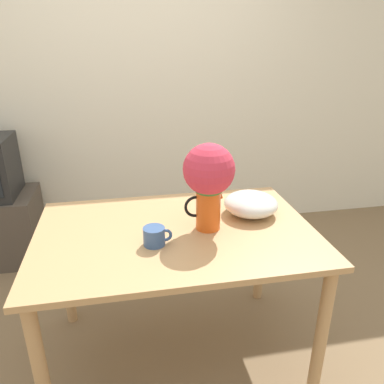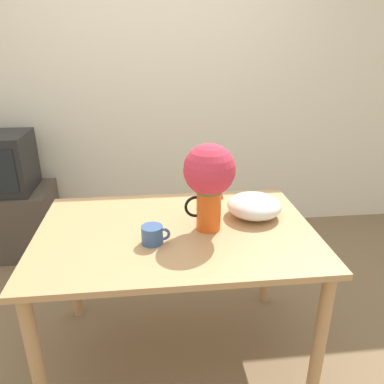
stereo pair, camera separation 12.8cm
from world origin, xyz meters
TOP-DOWN VIEW (x-y plane):
  - ground_plane at (0.00, 0.00)m, footprint 12.00×12.00m
  - wall_back at (0.00, 1.61)m, footprint 8.00×0.05m
  - table at (0.10, -0.01)m, footprint 1.36×0.92m
  - flower_vase at (0.26, -0.01)m, footprint 0.25×0.25m
  - coffee_mug at (-0.01, -0.13)m, footprint 0.13×0.10m
  - white_bowl at (0.52, 0.10)m, footprint 0.29×0.29m

SIDE VIEW (x-z plane):
  - ground_plane at x=0.00m, z-range 0.00..0.00m
  - table at x=0.10m, z-range 0.29..1.09m
  - coffee_mug at x=-0.01m, z-range 0.80..0.88m
  - white_bowl at x=0.52m, z-range 0.80..0.91m
  - flower_vase at x=0.26m, z-range 0.85..1.28m
  - wall_back at x=0.00m, z-range 0.00..2.60m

